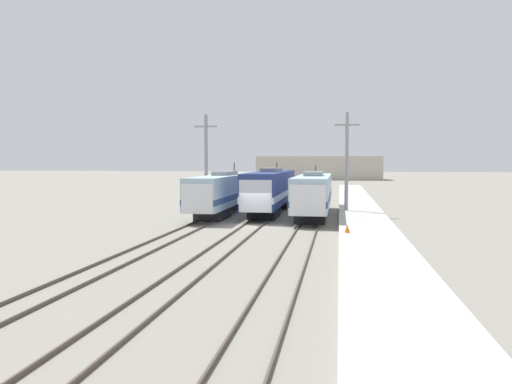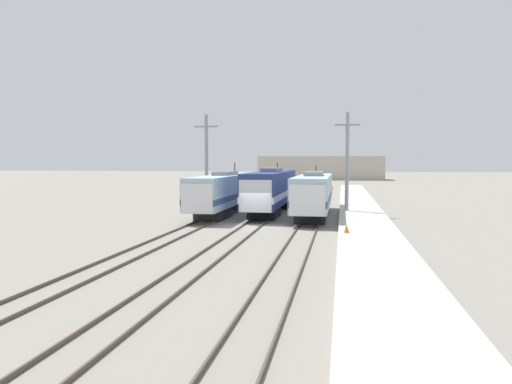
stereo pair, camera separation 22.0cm
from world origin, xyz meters
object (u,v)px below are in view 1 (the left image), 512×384
Objects in this scene: locomotive_center at (271,190)px; traffic_cone at (347,228)px; catenary_tower_right at (347,162)px; locomotive_far_left at (224,192)px; locomotive_far_right at (313,194)px; catenary_tower_left at (206,162)px.

traffic_cone is at bearing -65.45° from locomotive_center.
locomotive_center is at bearing 173.11° from catenary_tower_right.
locomotive_far_left reaches higher than traffic_cone.
catenary_tower_right reaches higher than locomotive_far_left.
catenary_tower_right is 17.45× the size of traffic_cone.
locomotive_far_left is at bearing -157.56° from locomotive_center.
catenary_tower_right is 15.23m from traffic_cone.
locomotive_far_right is at bearing 102.77° from traffic_cone.
locomotive_far_left is 35.31× the size of traffic_cone.
locomotive_far_left is at bearing 171.46° from locomotive_far_right.
locomotive_far_right is at bearing -8.54° from locomotive_far_left.
catenary_tower_left is 13.45m from catenary_tower_right.
locomotive_far_right is 31.50× the size of traffic_cone.
catenary_tower_left reaches higher than locomotive_far_left.
traffic_cone is (2.83, -12.47, -1.40)m from locomotive_far_right.
catenary_tower_left is at bearing 180.00° from catenary_tower_right.
catenary_tower_right reaches higher than traffic_cone.
catenary_tower_left reaches higher than locomotive_center.
catenary_tower_right reaches higher than locomotive_far_right.
locomotive_far_right is 4.63m from catenary_tower_right.
locomotive_far_right is at bearing -11.65° from catenary_tower_left.
catenary_tower_left is 1.00× the size of catenary_tower_right.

